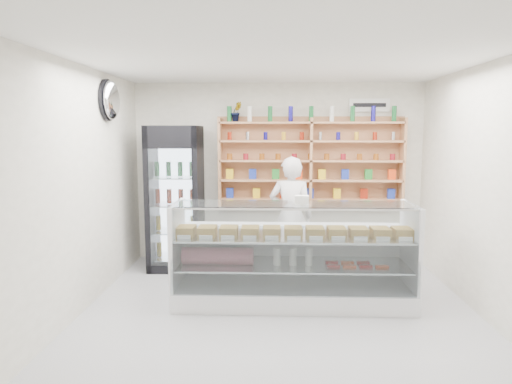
{
  "coord_description": "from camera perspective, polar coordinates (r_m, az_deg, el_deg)",
  "views": [
    {
      "loc": [
        -0.09,
        -4.71,
        2.05
      ],
      "look_at": [
        -0.29,
        0.9,
        1.3
      ],
      "focal_mm": 32.0,
      "sensor_mm": 36.0,
      "label": 1
    }
  ],
  "objects": [
    {
      "name": "room",
      "position": [
        4.76,
        3.09,
        -0.28
      ],
      "size": [
        5.0,
        5.0,
        5.0
      ],
      "color": "#A4A3A8",
      "rests_on": "ground"
    },
    {
      "name": "display_counter",
      "position": [
        5.56,
        4.58,
        -10.33
      ],
      "size": [
        2.8,
        0.84,
        1.22
      ],
      "color": "white",
      "rests_on": "floor"
    },
    {
      "name": "shop_worker",
      "position": [
        6.55,
        4.37,
        -2.98
      ],
      "size": [
        0.67,
        0.49,
        1.7
      ],
      "primitive_type": "imported",
      "rotation": [
        0.0,
        0.0,
        3.0
      ],
      "color": "silver",
      "rests_on": "floor"
    },
    {
      "name": "drinks_cooler",
      "position": [
        6.91,
        -10.01,
        -0.69
      ],
      "size": [
        0.78,
        0.76,
        2.13
      ],
      "rotation": [
        0.0,
        0.0,
        0.02
      ],
      "color": "black",
      "rests_on": "floor"
    },
    {
      "name": "wall_shelving",
      "position": [
        7.09,
        6.83,
        3.86
      ],
      "size": [
        2.84,
        0.28,
        1.33
      ],
      "color": "tan",
      "rests_on": "back_wall"
    },
    {
      "name": "potted_plant",
      "position": [
        7.08,
        -2.47,
        9.99
      ],
      "size": [
        0.21,
        0.19,
        0.3
      ],
      "primitive_type": "imported",
      "rotation": [
        0.0,
        0.0,
        0.42
      ],
      "color": "#1E6626",
      "rests_on": "wall_shelving"
    },
    {
      "name": "security_mirror",
      "position": [
        6.28,
        -17.64,
        10.89
      ],
      "size": [
        0.15,
        0.5,
        0.5
      ],
      "primitive_type": "ellipsoid",
      "color": "silver",
      "rests_on": "left_wall"
    },
    {
      "name": "wall_sign",
      "position": [
        7.34,
        13.98,
        10.5
      ],
      "size": [
        0.62,
        0.03,
        0.2
      ],
      "primitive_type": "cube",
      "color": "white",
      "rests_on": "back_wall"
    }
  ]
}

